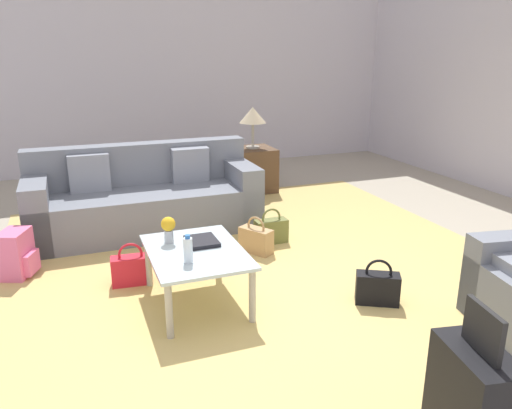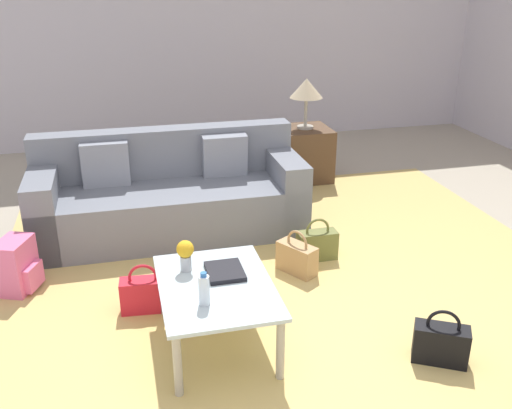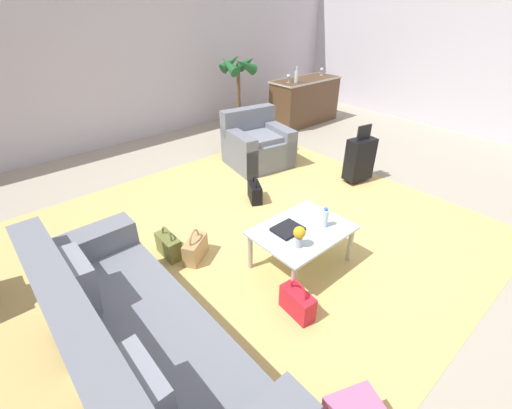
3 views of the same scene
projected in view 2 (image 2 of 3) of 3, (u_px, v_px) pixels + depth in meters
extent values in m
plane|color=#A89E89|center=(313.00, 371.00, 3.36)|extent=(12.00, 12.00, 0.00)
cube|color=silver|center=(187.00, 23.00, 7.31)|extent=(0.12, 8.00, 3.10)
cube|color=tan|center=(312.00, 311.00, 3.94)|extent=(5.20, 4.40, 0.01)
cube|color=slate|center=(171.00, 210.00, 5.02)|extent=(0.86, 2.32, 0.45)
cube|color=slate|center=(166.00, 175.00, 5.23)|extent=(0.22, 2.32, 0.88)
cube|color=slate|center=(284.00, 189.00, 5.22)|extent=(0.86, 0.24, 0.66)
cube|color=slate|center=(46.00, 210.00, 4.75)|extent=(0.86, 0.24, 0.66)
cube|color=gray|center=(225.00, 157.00, 5.13)|extent=(0.15, 0.40, 0.41)
cube|color=gray|center=(106.00, 165.00, 4.90)|extent=(0.12, 0.40, 0.40)
cube|color=silver|center=(216.00, 286.00, 3.45)|extent=(0.93, 0.68, 0.02)
cylinder|color=#ADA899|center=(247.00, 278.00, 3.97)|extent=(0.05, 0.05, 0.40)
cylinder|color=#ADA899|center=(280.00, 349.00, 3.22)|extent=(0.05, 0.05, 0.40)
cylinder|color=#ADA899|center=(163.00, 288.00, 3.84)|extent=(0.05, 0.05, 0.40)
cylinder|color=#ADA899|center=(178.00, 365.00, 3.10)|extent=(0.05, 0.05, 0.40)
cylinder|color=silver|center=(204.00, 290.00, 3.21)|extent=(0.06, 0.06, 0.18)
cylinder|color=#2D6BBC|center=(204.00, 275.00, 3.17)|extent=(0.04, 0.04, 0.02)
cube|color=black|center=(225.00, 271.00, 3.56)|extent=(0.27, 0.23, 0.03)
cylinder|color=#B2B7BC|center=(186.00, 263.00, 3.59)|extent=(0.07, 0.07, 0.10)
sphere|color=gold|center=(185.00, 249.00, 3.55)|extent=(0.11, 0.11, 0.11)
cube|color=#513823|center=(304.00, 154.00, 6.34)|extent=(0.54, 0.54, 0.58)
cylinder|color=#ADA899|center=(305.00, 127.00, 6.23)|extent=(0.18, 0.18, 0.02)
cylinder|color=#ADA899|center=(306.00, 112.00, 6.16)|extent=(0.04, 0.04, 0.31)
cone|color=beige|center=(306.00, 88.00, 6.06)|extent=(0.35, 0.35, 0.20)
cube|color=tan|center=(297.00, 259.00, 4.41)|extent=(0.35, 0.29, 0.24)
torus|color=tan|center=(297.00, 242.00, 4.35)|extent=(0.18, 0.12, 0.20)
cube|color=red|center=(144.00, 295.00, 3.91)|extent=(0.17, 0.33, 0.24)
torus|color=red|center=(143.00, 277.00, 3.86)|extent=(0.04, 0.20, 0.20)
cube|color=olive|center=(317.00, 245.00, 4.62)|extent=(0.14, 0.32, 0.24)
torus|color=olive|center=(318.00, 230.00, 4.56)|extent=(0.02, 0.20, 0.20)
cube|color=black|center=(441.00, 344.00, 3.40)|extent=(0.28, 0.35, 0.24)
torus|color=black|center=(443.00, 325.00, 3.35)|extent=(0.11, 0.18, 0.20)
cube|color=pink|center=(16.00, 265.00, 4.14)|extent=(0.35, 0.30, 0.40)
cube|color=pink|center=(33.00, 276.00, 4.15)|extent=(0.22, 0.13, 0.18)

